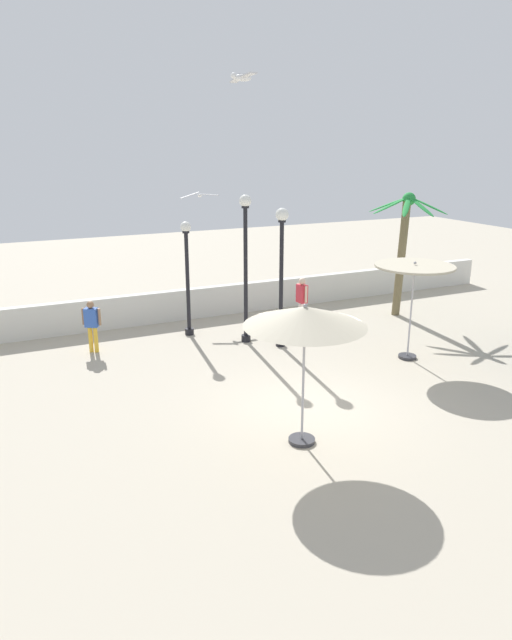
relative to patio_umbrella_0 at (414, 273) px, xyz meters
name	(u,v)px	position (x,y,z in m)	size (l,w,h in m)	color
ground_plane	(309,414)	(-4.26, -1.89, -2.43)	(56.00, 56.00, 0.00)	#B2A893
boundary_wall	(192,303)	(-4.26, 6.25, -1.91)	(25.20, 0.30, 1.04)	silver
patio_umbrella_0	(414,273)	(0.00, 0.00, 0.00)	(2.14, 2.14, 2.76)	#333338
patio_umbrella_2	(305,318)	(-5.03, -2.92, 0.19)	(2.37, 2.37, 2.90)	#333338
palm_tree_1	(404,236)	(2.53, 3.62, 0.35)	(2.62, 2.62, 4.24)	brown
lamp_post_0	(281,263)	(-2.79, 2.41, 0.07)	(0.37, 0.37, 4.08)	black
lamp_post_1	(187,272)	(-4.92, 4.57, -0.42)	(0.32, 0.32, 3.56)	black
lamp_post_2	(246,257)	(-3.56, 3.22, 0.18)	(0.35, 0.35, 4.41)	black
guest_0	(92,322)	(-7.94, 4.21, -1.52)	(0.49, 0.39, 1.52)	gold
guest_1	(302,297)	(-1.31, 3.78, -1.44)	(0.26, 0.56, 1.65)	silver
seagull_0	(242,77)	(-5.89, -1.98, 4.45)	(0.38, 1.16, 0.14)	white
seagull_1	(200,195)	(-3.38, 7.63, 1.61)	(1.39, 0.38, 0.22)	white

